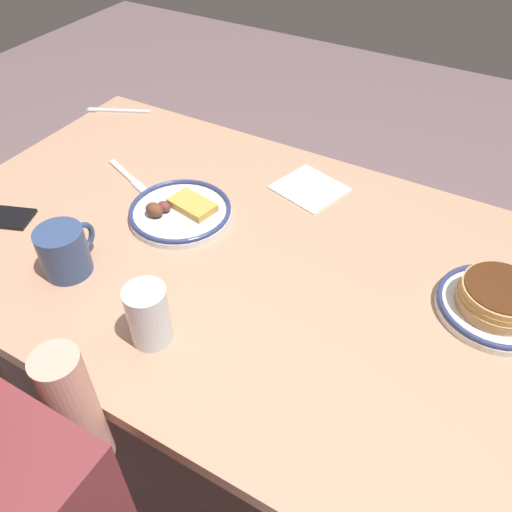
% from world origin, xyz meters
% --- Properties ---
extents(ground_plane, '(6.00, 6.00, 0.00)m').
position_xyz_m(ground_plane, '(0.00, 0.00, 0.00)').
color(ground_plane, '#6E585B').
extents(dining_table, '(1.37, 0.86, 0.73)m').
position_xyz_m(dining_table, '(0.00, 0.00, 0.64)').
color(dining_table, tan).
rests_on(dining_table, ground_plane).
extents(plate_near_main, '(0.23, 0.23, 0.05)m').
position_xyz_m(plate_near_main, '(0.15, -0.03, 0.75)').
color(plate_near_main, white).
rests_on(plate_near_main, dining_table).
extents(plate_center_pancakes, '(0.21, 0.21, 0.06)m').
position_xyz_m(plate_center_pancakes, '(-0.52, -0.09, 0.76)').
color(plate_center_pancakes, white).
rests_on(plate_center_pancakes, dining_table).
extents(coffee_mug, '(0.09, 0.13, 0.10)m').
position_xyz_m(coffee_mug, '(0.25, 0.22, 0.79)').
color(coffee_mug, '#334772').
rests_on(coffee_mug, dining_table).
extents(drinking_glass, '(0.07, 0.07, 0.12)m').
position_xyz_m(drinking_glass, '(-0.01, 0.27, 0.79)').
color(drinking_glass, silver).
rests_on(drinking_glass, dining_table).
extents(cell_phone, '(0.16, 0.12, 0.01)m').
position_xyz_m(cell_phone, '(0.50, 0.18, 0.74)').
color(cell_phone, black).
rests_on(cell_phone, dining_table).
extents(paper_napkin, '(0.18, 0.18, 0.00)m').
position_xyz_m(paper_napkin, '(-0.06, -0.27, 0.74)').
color(paper_napkin, white).
rests_on(paper_napkin, dining_table).
extents(fork_near, '(0.18, 0.10, 0.01)m').
position_xyz_m(fork_near, '(0.61, -0.35, 0.74)').
color(fork_near, silver).
rests_on(fork_near, dining_table).
extents(butter_knife, '(0.20, 0.09, 0.01)m').
position_xyz_m(butter_knife, '(0.34, -0.09, 0.74)').
color(butter_knife, silver).
rests_on(butter_knife, dining_table).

